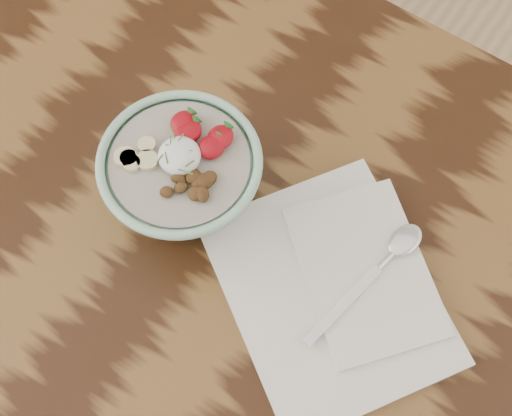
# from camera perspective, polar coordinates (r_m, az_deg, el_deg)

# --- Properties ---
(table) EXTENTS (1.60, 0.90, 0.75)m
(table) POSITION_cam_1_polar(r_m,az_deg,el_deg) (0.98, -5.01, -3.68)
(table) COLOR black
(table) RESTS_ON ground
(breakfast_bowl) EXTENTS (0.19, 0.19, 0.13)m
(breakfast_bowl) POSITION_cam_1_polar(r_m,az_deg,el_deg) (0.85, -5.88, 2.50)
(breakfast_bowl) COLOR #9ACFAD
(breakfast_bowl) RESTS_ON table
(napkin) EXTENTS (0.37, 0.35, 0.02)m
(napkin) POSITION_cam_1_polar(r_m,az_deg,el_deg) (0.86, 6.49, -6.33)
(napkin) COLOR white
(napkin) RESTS_ON table
(spoon) EXTENTS (0.06, 0.20, 0.01)m
(spoon) POSITION_cam_1_polar(r_m,az_deg,el_deg) (0.86, 10.66, -3.81)
(spoon) COLOR silver
(spoon) RESTS_ON napkin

